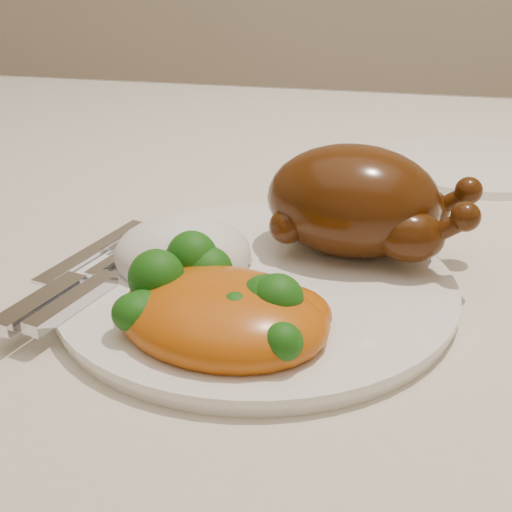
% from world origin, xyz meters
% --- Properties ---
extents(dining_table, '(1.60, 0.90, 0.76)m').
position_xyz_m(dining_table, '(0.00, 0.00, 0.67)').
color(dining_table, brown).
rests_on(dining_table, floor).
extents(tablecloth, '(1.73, 1.03, 0.18)m').
position_xyz_m(tablecloth, '(0.00, 0.00, 0.74)').
color(tablecloth, beige).
rests_on(tablecloth, dining_table).
extents(dinner_plate, '(0.35, 0.35, 0.01)m').
position_xyz_m(dinner_plate, '(0.02, -0.20, 0.77)').
color(dinner_plate, white).
rests_on(dinner_plate, tablecloth).
extents(side_plate, '(0.26, 0.26, 0.01)m').
position_xyz_m(side_plate, '(0.20, 0.14, 0.77)').
color(side_plate, white).
rests_on(side_plate, tablecloth).
extents(roast_chicken, '(0.17, 0.12, 0.09)m').
position_xyz_m(roast_chicken, '(0.09, -0.14, 0.82)').
color(roast_chicken, '#4F2308').
rests_on(roast_chicken, dinner_plate).
extents(rice_mound, '(0.12, 0.11, 0.06)m').
position_xyz_m(rice_mound, '(-0.04, -0.19, 0.79)').
color(rice_mound, white).
rests_on(rice_mound, dinner_plate).
extents(mac_and_cheese, '(0.16, 0.14, 0.06)m').
position_xyz_m(mac_and_cheese, '(0.01, -0.27, 0.79)').
color(mac_and_cheese, orange).
rests_on(mac_and_cheese, dinner_plate).
extents(cutlery, '(0.06, 0.20, 0.01)m').
position_xyz_m(cutlery, '(-0.11, -0.25, 0.79)').
color(cutlery, silver).
rests_on(cutlery, dinner_plate).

